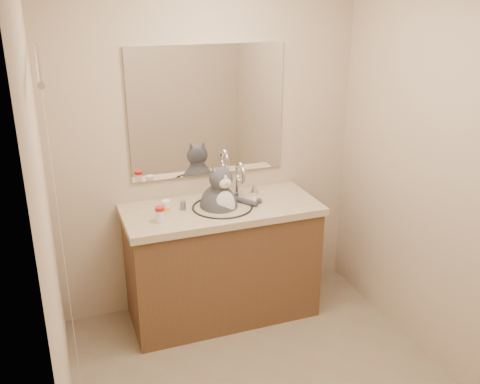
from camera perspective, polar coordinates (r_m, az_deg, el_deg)
name	(u,v)px	position (r m, az deg, el deg)	size (l,w,h in m)	color
room	(281,210)	(2.68, 4.44, -1.98)	(2.22, 2.52, 2.42)	#83755B
vanity	(222,259)	(3.82, -1.91, -7.19)	(1.34, 0.59, 1.12)	brown
mirror	(208,112)	(3.71, -3.44, 8.57)	(1.10, 0.02, 0.90)	white
shower_curtain	(65,267)	(2.63, -18.14, -7.56)	(0.02, 1.30, 1.93)	beige
cat	(220,205)	(3.64, -2.18, -1.41)	(0.41, 0.32, 0.52)	#414146
pill_bottle_redcap	(160,214)	(3.42, -8.52, -2.38)	(0.06, 0.06, 0.10)	white
pill_bottle_orange	(166,208)	(3.53, -7.88, -1.67)	(0.07, 0.07, 0.10)	white
grey_canister	(183,206)	(3.60, -6.09, -1.45)	(0.04, 0.04, 0.06)	slate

